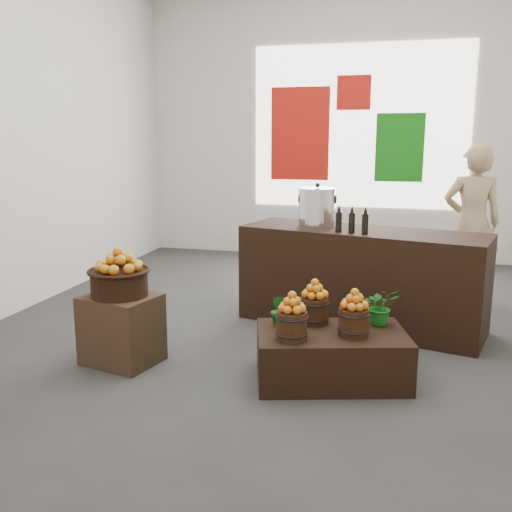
% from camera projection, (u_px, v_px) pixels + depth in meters
% --- Properties ---
extents(ground, '(7.00, 7.00, 0.00)m').
position_uv_depth(ground, '(296.00, 326.00, 5.72)').
color(ground, '#373734').
rests_on(ground, ground).
extents(back_wall, '(6.00, 0.04, 4.00)m').
position_uv_depth(back_wall, '(339.00, 127.00, 8.63)').
color(back_wall, beige).
rests_on(back_wall, ground).
extents(back_opening, '(3.20, 0.02, 2.40)m').
position_uv_depth(back_opening, '(359.00, 127.00, 8.54)').
color(back_opening, white).
rests_on(back_opening, back_wall).
extents(deco_red_left, '(0.90, 0.04, 1.40)m').
position_uv_depth(deco_red_left, '(300.00, 134.00, 8.77)').
color(deco_red_left, '#B5170D').
rests_on(deco_red_left, back_wall).
extents(deco_green_right, '(0.70, 0.04, 1.00)m').
position_uv_depth(deco_green_right, '(400.00, 148.00, 8.44)').
color(deco_green_right, '#106710').
rests_on(deco_green_right, back_wall).
extents(deco_red_upper, '(0.50, 0.04, 0.50)m').
position_uv_depth(deco_red_upper, '(354.00, 93.00, 8.45)').
color(deco_red_upper, '#B5170D').
rests_on(deco_red_upper, back_wall).
extents(crate, '(0.67, 0.60, 0.58)m').
position_uv_depth(crate, '(122.00, 329.00, 4.74)').
color(crate, '#472D21').
rests_on(crate, ground).
extents(wicker_basket, '(0.46, 0.46, 0.21)m').
position_uv_depth(wicker_basket, '(119.00, 283.00, 4.66)').
color(wicker_basket, black).
rests_on(wicker_basket, crate).
extents(apples_in_basket, '(0.36, 0.36, 0.19)m').
position_uv_depth(apples_in_basket, '(118.00, 259.00, 4.62)').
color(apples_in_basket, '#A91205').
rests_on(apples_in_basket, wicker_basket).
extents(display_table, '(1.28, 0.97, 0.39)m').
position_uv_depth(display_table, '(331.00, 356.00, 4.41)').
color(display_table, black).
rests_on(display_table, ground).
extents(apple_bucket_front_left, '(0.23, 0.23, 0.21)m').
position_uv_depth(apple_bucket_front_left, '(292.00, 326.00, 4.19)').
color(apple_bucket_front_left, '#391E0F').
rests_on(apple_bucket_front_left, display_table).
extents(apples_in_bucket_front_left, '(0.17, 0.17, 0.15)m').
position_uv_depth(apples_in_bucket_front_left, '(292.00, 302.00, 4.15)').
color(apples_in_bucket_front_left, '#A91205').
rests_on(apples_in_bucket_front_left, apple_bucket_front_left).
extents(apple_bucket_front_right, '(0.23, 0.23, 0.21)m').
position_uv_depth(apple_bucket_front_right, '(354.00, 322.00, 4.27)').
color(apple_bucket_front_right, '#391E0F').
rests_on(apple_bucket_front_right, display_table).
extents(apples_in_bucket_front_right, '(0.17, 0.17, 0.15)m').
position_uv_depth(apples_in_bucket_front_right, '(355.00, 299.00, 4.23)').
color(apples_in_bucket_front_right, '#A91205').
rests_on(apples_in_bucket_front_right, apple_bucket_front_right).
extents(apple_bucket_rear, '(0.23, 0.23, 0.21)m').
position_uv_depth(apple_bucket_rear, '(314.00, 311.00, 4.55)').
color(apple_bucket_rear, '#391E0F').
rests_on(apple_bucket_rear, display_table).
extents(apples_in_bucket_rear, '(0.17, 0.17, 0.15)m').
position_uv_depth(apples_in_bucket_rear, '(315.00, 289.00, 4.52)').
color(apples_in_bucket_rear, '#A91205').
rests_on(apples_in_bucket_rear, apple_bucket_rear).
extents(herb_garnish_right, '(0.32, 0.30, 0.30)m').
position_uv_depth(herb_garnish_right, '(381.00, 306.00, 4.51)').
color(herb_garnish_right, '#135E15').
rests_on(herb_garnish_right, display_table).
extents(herb_garnish_left, '(0.17, 0.15, 0.25)m').
position_uv_depth(herb_garnish_left, '(279.00, 310.00, 4.50)').
color(herb_garnish_left, '#135E15').
rests_on(herb_garnish_left, display_table).
extents(counter, '(2.48, 1.32, 0.97)m').
position_uv_depth(counter, '(361.00, 278.00, 5.65)').
color(counter, black).
rests_on(counter, ground).
extents(stock_pot_left, '(0.37, 0.37, 0.37)m').
position_uv_depth(stock_pot_left, '(317.00, 208.00, 5.74)').
color(stock_pot_left, silver).
rests_on(stock_pot_left, counter).
extents(oil_cruets, '(0.27, 0.13, 0.27)m').
position_uv_depth(oil_cruets, '(355.00, 219.00, 5.32)').
color(oil_cruets, black).
rests_on(oil_cruets, counter).
extents(shopper, '(0.69, 0.49, 1.78)m').
position_uv_depth(shopper, '(472.00, 223.00, 6.53)').
color(shopper, '#987F5D').
rests_on(shopper, ground).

